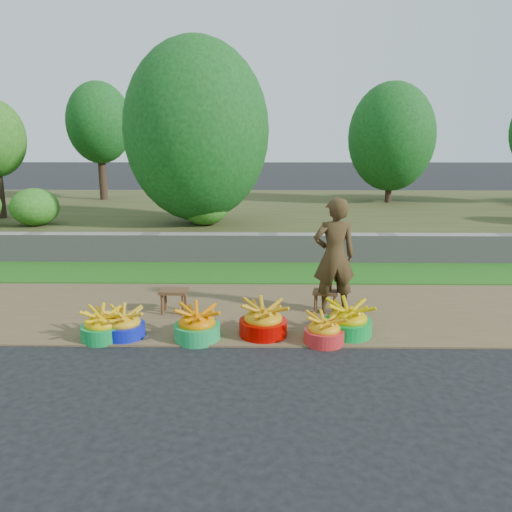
{
  "coord_description": "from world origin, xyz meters",
  "views": [
    {
      "loc": [
        -0.09,
        -5.15,
        2.19
      ],
      "look_at": [
        -0.19,
        1.3,
        0.75
      ],
      "focal_mm": 35.0,
      "sensor_mm": 36.0,
      "label": 1
    }
  ],
  "objects_px": {
    "basin_e": "(324,331)",
    "basin_d": "(263,321)",
    "basin_b": "(124,325)",
    "stool_right": "(325,295)",
    "stool_left": "(174,294)",
    "vendor_woman": "(334,256)",
    "basin_c": "(197,325)",
    "basin_a": "(102,326)",
    "basin_f": "(348,321)"
  },
  "relations": [
    {
      "from": "basin_e",
      "to": "basin_d",
      "type": "bearing_deg",
      "value": 164.03
    },
    {
      "from": "basin_b",
      "to": "stool_right",
      "type": "distance_m",
      "value": 2.6
    },
    {
      "from": "basin_e",
      "to": "stool_left",
      "type": "relative_size",
      "value": 1.24
    },
    {
      "from": "basin_e",
      "to": "vendor_woman",
      "type": "relative_size",
      "value": 0.3
    },
    {
      "from": "basin_c",
      "to": "basin_e",
      "type": "distance_m",
      "value": 1.44
    },
    {
      "from": "basin_c",
      "to": "vendor_woman",
      "type": "bearing_deg",
      "value": 29.1
    },
    {
      "from": "basin_e",
      "to": "stool_right",
      "type": "relative_size",
      "value": 1.25
    },
    {
      "from": "basin_a",
      "to": "basin_c",
      "type": "bearing_deg",
      "value": 0.12
    },
    {
      "from": "basin_d",
      "to": "basin_f",
      "type": "bearing_deg",
      "value": 1.42
    },
    {
      "from": "basin_c",
      "to": "stool_left",
      "type": "height_order",
      "value": "basin_c"
    },
    {
      "from": "basin_b",
      "to": "basin_d",
      "type": "distance_m",
      "value": 1.61
    },
    {
      "from": "basin_b",
      "to": "basin_e",
      "type": "xyz_separation_m",
      "value": [
        2.29,
        -0.12,
        -0.01
      ]
    },
    {
      "from": "basin_c",
      "to": "stool_right",
      "type": "relative_size",
      "value": 1.46
    },
    {
      "from": "basin_f",
      "to": "basin_a",
      "type": "bearing_deg",
      "value": -177.06
    },
    {
      "from": "basin_f",
      "to": "stool_left",
      "type": "bearing_deg",
      "value": 160.76
    },
    {
      "from": "basin_b",
      "to": "basin_f",
      "type": "bearing_deg",
      "value": 2.21
    },
    {
      "from": "basin_d",
      "to": "basin_e",
      "type": "height_order",
      "value": "basin_d"
    },
    {
      "from": "basin_b",
      "to": "basin_e",
      "type": "bearing_deg",
      "value": -3.01
    },
    {
      "from": "basin_d",
      "to": "basin_e",
      "type": "xyz_separation_m",
      "value": [
        0.69,
        -0.2,
        -0.04
      ]
    },
    {
      "from": "basin_a",
      "to": "vendor_woman",
      "type": "distance_m",
      "value": 2.98
    },
    {
      "from": "stool_left",
      "to": "basin_a",
      "type": "bearing_deg",
      "value": -126.43
    },
    {
      "from": "basin_e",
      "to": "stool_left",
      "type": "height_order",
      "value": "basin_e"
    },
    {
      "from": "basin_f",
      "to": "basin_b",
      "type": "bearing_deg",
      "value": -177.79
    },
    {
      "from": "basin_d",
      "to": "vendor_woman",
      "type": "xyz_separation_m",
      "value": [
        0.92,
        0.81,
        0.6
      ]
    },
    {
      "from": "basin_a",
      "to": "vendor_woman",
      "type": "xyz_separation_m",
      "value": [
        2.76,
        0.93,
        0.62
      ]
    },
    {
      "from": "basin_c",
      "to": "basin_d",
      "type": "distance_m",
      "value": 0.77
    },
    {
      "from": "basin_a",
      "to": "stool_right",
      "type": "height_order",
      "value": "basin_a"
    },
    {
      "from": "basin_a",
      "to": "basin_c",
      "type": "height_order",
      "value": "basin_c"
    },
    {
      "from": "basin_d",
      "to": "vendor_woman",
      "type": "bearing_deg",
      "value": 41.55
    },
    {
      "from": "basin_c",
      "to": "basin_d",
      "type": "height_order",
      "value": "basin_d"
    },
    {
      "from": "basin_f",
      "to": "stool_right",
      "type": "xyz_separation_m",
      "value": [
        -0.17,
        0.83,
        0.06
      ]
    },
    {
      "from": "basin_f",
      "to": "stool_left",
      "type": "distance_m",
      "value": 2.3
    },
    {
      "from": "basin_e",
      "to": "stool_left",
      "type": "distance_m",
      "value": 2.11
    },
    {
      "from": "basin_e",
      "to": "vendor_woman",
      "type": "distance_m",
      "value": 1.21
    },
    {
      "from": "basin_a",
      "to": "stool_left",
      "type": "relative_size",
      "value": 1.35
    },
    {
      "from": "basin_f",
      "to": "vendor_woman",
      "type": "xyz_separation_m",
      "value": [
        -0.07,
        0.79,
        0.6
      ]
    },
    {
      "from": "basin_e",
      "to": "basin_f",
      "type": "height_order",
      "value": "basin_f"
    },
    {
      "from": "basin_c",
      "to": "stool_left",
      "type": "xyz_separation_m",
      "value": [
        -0.42,
        0.9,
        0.09
      ]
    },
    {
      "from": "basin_b",
      "to": "basin_d",
      "type": "xyz_separation_m",
      "value": [
        1.61,
        0.08,
        0.03
      ]
    },
    {
      "from": "basin_a",
      "to": "basin_b",
      "type": "xyz_separation_m",
      "value": [
        0.24,
        0.05,
        -0.0
      ]
    },
    {
      "from": "basin_a",
      "to": "stool_left",
      "type": "xyz_separation_m",
      "value": [
        0.67,
        0.9,
        0.11
      ]
    },
    {
      "from": "basin_b",
      "to": "basin_c",
      "type": "bearing_deg",
      "value": -2.92
    },
    {
      "from": "basin_e",
      "to": "basin_b",
      "type": "bearing_deg",
      "value": 176.99
    },
    {
      "from": "stool_left",
      "to": "basin_e",
      "type": "bearing_deg",
      "value": -27.66
    },
    {
      "from": "basin_a",
      "to": "basin_f",
      "type": "distance_m",
      "value": 2.84
    },
    {
      "from": "basin_b",
      "to": "basin_c",
      "type": "relative_size",
      "value": 0.9
    },
    {
      "from": "basin_c",
      "to": "basin_e",
      "type": "relative_size",
      "value": 1.17
    },
    {
      "from": "basin_b",
      "to": "basin_e",
      "type": "distance_m",
      "value": 2.3
    },
    {
      "from": "basin_f",
      "to": "vendor_woman",
      "type": "relative_size",
      "value": 0.36
    },
    {
      "from": "stool_left",
      "to": "vendor_woman",
      "type": "xyz_separation_m",
      "value": [
        2.1,
        0.03,
        0.51
      ]
    }
  ]
}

